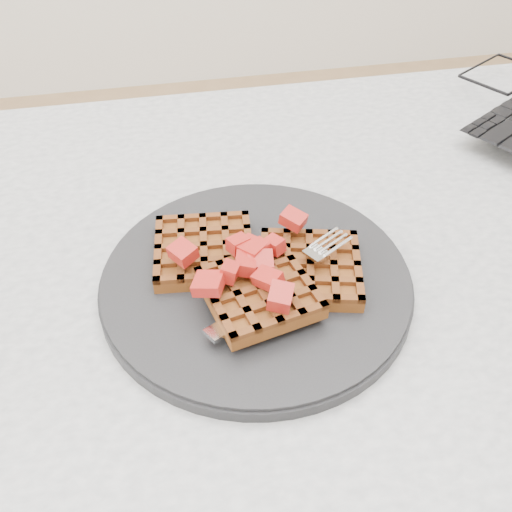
% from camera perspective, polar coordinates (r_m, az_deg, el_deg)
% --- Properties ---
extents(table, '(1.20, 0.80, 0.75)m').
position_cam_1_polar(table, '(0.67, 8.02, -7.84)').
color(table, beige).
rests_on(table, ground).
extents(plate, '(0.30, 0.30, 0.02)m').
position_cam_1_polar(plate, '(0.55, 0.00, -2.44)').
color(plate, black).
rests_on(plate, table).
extents(waffles, '(0.20, 0.18, 0.03)m').
position_cam_1_polar(waffles, '(0.54, 0.10, -1.27)').
color(waffles, brown).
rests_on(waffles, plate).
extents(strawberry_pile, '(0.15, 0.15, 0.02)m').
position_cam_1_polar(strawberry_pile, '(0.52, -0.00, 1.13)').
color(strawberry_pile, '#930502').
rests_on(strawberry_pile, waffles).
extents(fork, '(0.17, 0.11, 0.02)m').
position_cam_1_polar(fork, '(0.53, 3.49, -2.84)').
color(fork, silver).
rests_on(fork, plate).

